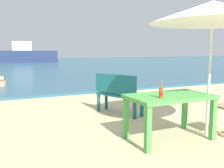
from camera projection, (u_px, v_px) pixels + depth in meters
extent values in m
plane|color=beige|center=(198.00, 141.00, 3.97)|extent=(120.00, 120.00, 0.00)
cube|color=#2D6075|center=(25.00, 63.00, 30.96)|extent=(120.00, 50.00, 0.08)
cube|color=#4C9E47|center=(170.00, 97.00, 4.00)|extent=(1.40, 0.80, 0.06)
cube|color=#4C9E47|center=(148.00, 130.00, 3.47)|extent=(0.08, 0.08, 0.70)
cube|color=#4C9E47|center=(213.00, 119.00, 4.01)|extent=(0.08, 0.08, 0.70)
cube|color=#4C9E47|center=(126.00, 118.00, 4.09)|extent=(0.08, 0.08, 0.70)
cube|color=#4C9E47|center=(185.00, 110.00, 4.62)|extent=(0.08, 0.08, 0.70)
cylinder|color=brown|center=(161.00, 93.00, 3.70)|extent=(0.06, 0.06, 0.16)
cone|color=brown|center=(161.00, 88.00, 3.69)|extent=(0.06, 0.06, 0.03)
cylinder|color=brown|center=(161.00, 84.00, 3.68)|extent=(0.03, 0.03, 0.09)
cylinder|color=red|center=(161.00, 94.00, 3.70)|extent=(0.07, 0.07, 0.05)
cylinder|color=gold|center=(161.00, 81.00, 3.67)|extent=(0.03, 0.03, 0.01)
cylinder|color=silver|center=(210.00, 71.00, 4.11)|extent=(0.04, 0.04, 2.30)
cone|color=white|center=(213.00, 12.00, 3.98)|extent=(2.10, 2.10, 0.36)
cube|color=#196066|center=(119.00, 95.00, 5.69)|extent=(0.82, 1.24, 0.05)
cube|color=#196066|center=(115.00, 84.00, 5.53)|extent=(0.52, 1.11, 0.44)
cube|color=#196066|center=(142.00, 107.00, 5.47)|extent=(0.06, 0.06, 0.42)
cube|color=#196066|center=(106.00, 101.00, 6.18)|extent=(0.06, 0.06, 0.42)
cube|color=#196066|center=(135.00, 110.00, 5.26)|extent=(0.06, 0.06, 0.42)
cube|color=#196066|center=(99.00, 103.00, 5.98)|extent=(0.06, 0.06, 0.42)
cylinder|color=tan|center=(2.00, 84.00, 9.77)|extent=(0.34, 0.34, 0.20)
sphere|color=tan|center=(1.00, 79.00, 9.74)|extent=(0.21, 0.21, 0.21)
cube|color=navy|center=(27.00, 57.00, 31.00)|extent=(7.33, 2.00, 1.50)
cube|color=silver|center=(21.00, 46.00, 30.54)|extent=(2.33, 1.50, 1.17)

